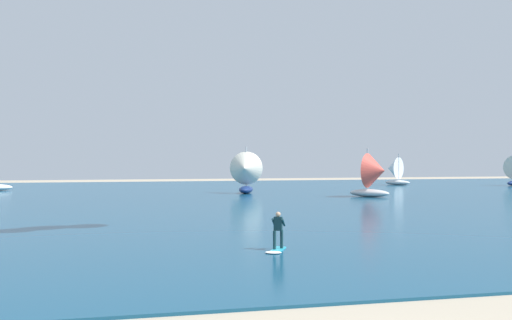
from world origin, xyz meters
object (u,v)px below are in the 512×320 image
object	(u,v)px
sailboat_anchored_offshore	(394,171)
sailboat_trailing	(375,175)
kitesurfer	(277,237)
sailboat_near_shore	(245,172)

from	to	relation	value
sailboat_anchored_offshore	sailboat_trailing	world-z (taller)	sailboat_trailing
kitesurfer	sailboat_near_shore	bearing A→B (deg)	79.30
kitesurfer	sailboat_near_shore	size ratio (longest dim) A/B	0.36
sailboat_near_shore	sailboat_trailing	bearing A→B (deg)	-38.72
sailboat_anchored_offshore	sailboat_near_shore	bearing A→B (deg)	-148.68
sailboat_anchored_offshore	sailboat_trailing	size ratio (longest dim) A/B	0.93
kitesurfer	sailboat_trailing	world-z (taller)	sailboat_trailing
sailboat_near_shore	sailboat_anchored_offshore	bearing A→B (deg)	31.32
kitesurfer	sailboat_trailing	xyz separation A→B (m)	(19.59, 31.87, 1.77)
kitesurfer	sailboat_trailing	bearing A→B (deg)	58.42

